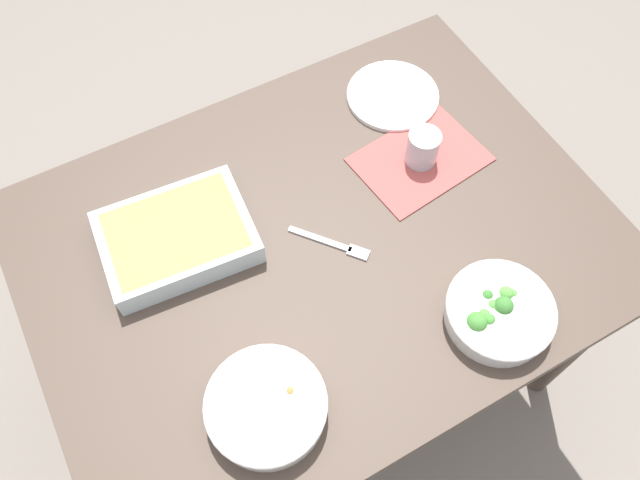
# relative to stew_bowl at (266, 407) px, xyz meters

# --- Properties ---
(ground_plane) EXTENTS (6.00, 6.00, 0.00)m
(ground_plane) POSITION_rel_stew_bowl_xyz_m (-0.25, -0.27, -0.77)
(ground_plane) COLOR slate
(dining_table) EXTENTS (1.20, 0.90, 0.74)m
(dining_table) POSITION_rel_stew_bowl_xyz_m (-0.25, -0.27, -0.12)
(dining_table) COLOR #4C3D33
(dining_table) RESTS_ON ground_plane
(placemat) EXTENTS (0.30, 0.23, 0.00)m
(placemat) POSITION_rel_stew_bowl_xyz_m (-0.55, -0.34, -0.03)
(placemat) COLOR #B24C47
(placemat) RESTS_ON dining_table
(stew_bowl) EXTENTS (0.22, 0.22, 0.06)m
(stew_bowl) POSITION_rel_stew_bowl_xyz_m (0.00, 0.00, 0.00)
(stew_bowl) COLOR silver
(stew_bowl) RESTS_ON dining_table
(broccoli_bowl) EXTENTS (0.21, 0.21, 0.07)m
(broccoli_bowl) POSITION_rel_stew_bowl_xyz_m (-0.47, 0.05, -0.00)
(broccoli_bowl) COLOR silver
(broccoli_bowl) RESTS_ON dining_table
(baking_dish) EXTENTS (0.32, 0.25, 0.06)m
(baking_dish) POSITION_rel_stew_bowl_xyz_m (0.01, -0.40, 0.00)
(baking_dish) COLOR silver
(baking_dish) RESTS_ON dining_table
(drink_cup) EXTENTS (0.07, 0.07, 0.08)m
(drink_cup) POSITION_rel_stew_bowl_xyz_m (-0.55, -0.34, 0.01)
(drink_cup) COLOR #B2BCC6
(drink_cup) RESTS_ON dining_table
(side_plate) EXTENTS (0.22, 0.22, 0.01)m
(side_plate) POSITION_rel_stew_bowl_xyz_m (-0.60, -0.53, -0.03)
(side_plate) COLOR white
(side_plate) RESTS_ON dining_table
(spoon_by_stew) EXTENTS (0.15, 0.12, 0.01)m
(spoon_by_stew) POSITION_rel_stew_bowl_xyz_m (0.04, -0.02, -0.03)
(spoon_by_stew) COLOR silver
(spoon_by_stew) RESTS_ON dining_table
(fork_on_table) EXTENTS (0.13, 0.15, 0.01)m
(fork_on_table) POSITION_rel_stew_bowl_xyz_m (-0.28, -0.24, -0.03)
(fork_on_table) COLOR silver
(fork_on_table) RESTS_ON dining_table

